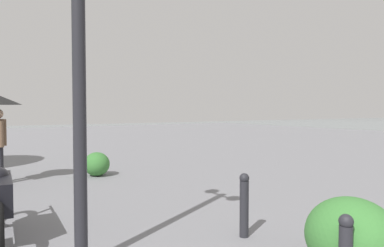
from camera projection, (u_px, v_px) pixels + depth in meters
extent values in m
cylinder|color=#232328|center=(79.00, 85.00, 3.70)|extent=(0.14, 0.14, 3.89)
cylinder|color=black|center=(0.00, 165.00, 7.93)|extent=(0.14, 0.14, 0.90)
cylinder|color=brown|center=(1.00, 134.00, 7.79)|extent=(0.10, 0.10, 0.58)
sphere|color=#232328|center=(346.00, 221.00, 3.12)|extent=(0.13, 0.13, 0.13)
cylinder|color=#232328|center=(244.00, 209.00, 4.66)|extent=(0.12, 0.12, 0.75)
sphere|color=#232328|center=(244.00, 178.00, 4.64)|extent=(0.13, 0.13, 0.13)
ellipsoid|color=#387533|center=(97.00, 164.00, 8.98)|extent=(0.71, 0.64, 0.61)
ellipsoid|color=#387533|center=(352.00, 237.00, 3.54)|extent=(0.95, 0.85, 0.81)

